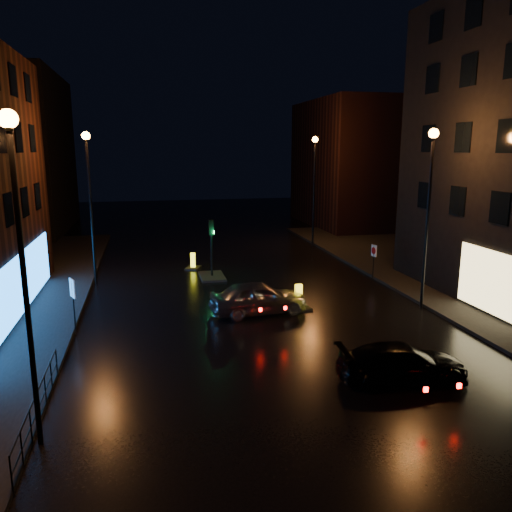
# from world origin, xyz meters

# --- Properties ---
(ground) EXTENTS (120.00, 120.00, 0.00)m
(ground) POSITION_xyz_m (0.00, 0.00, 0.00)
(ground) COLOR black
(ground) RESTS_ON ground
(pavement_right) EXTENTS (12.00, 44.00, 0.15)m
(pavement_right) POSITION_xyz_m (14.00, 8.00, 0.07)
(pavement_right) COLOR black
(pavement_right) RESTS_ON ground
(building_far_left) EXTENTS (8.00, 16.00, 14.00)m
(building_far_left) POSITION_xyz_m (-16.00, 35.00, 7.00)
(building_far_left) COLOR black
(building_far_left) RESTS_ON ground
(building_far_right) EXTENTS (8.00, 14.00, 12.00)m
(building_far_right) POSITION_xyz_m (15.00, 32.00, 6.00)
(building_far_right) COLOR black
(building_far_right) RESTS_ON ground
(street_lamp_lnear) EXTENTS (0.44, 0.44, 8.37)m
(street_lamp_lnear) POSITION_xyz_m (-7.80, -2.00, 5.56)
(street_lamp_lnear) COLOR black
(street_lamp_lnear) RESTS_ON ground
(street_lamp_lfar) EXTENTS (0.44, 0.44, 8.37)m
(street_lamp_lfar) POSITION_xyz_m (-7.80, 14.00, 5.56)
(street_lamp_lfar) COLOR black
(street_lamp_lfar) RESTS_ON ground
(street_lamp_rnear) EXTENTS (0.44, 0.44, 8.37)m
(street_lamp_rnear) POSITION_xyz_m (7.80, 6.00, 5.56)
(street_lamp_rnear) COLOR black
(street_lamp_rnear) RESTS_ON ground
(street_lamp_rfar) EXTENTS (0.44, 0.44, 8.37)m
(street_lamp_rfar) POSITION_xyz_m (7.80, 22.00, 5.56)
(street_lamp_rfar) COLOR black
(street_lamp_rfar) RESTS_ON ground
(traffic_signal) EXTENTS (1.40, 2.40, 3.45)m
(traffic_signal) POSITION_xyz_m (-1.20, 14.00, 0.50)
(traffic_signal) COLOR black
(traffic_signal) RESTS_ON ground
(guard_railing) EXTENTS (0.05, 6.04, 1.00)m
(guard_railing) POSITION_xyz_m (-8.00, -1.00, 0.74)
(guard_railing) COLOR black
(guard_railing) RESTS_ON ground
(silver_hatchback) EXTENTS (4.61, 2.16, 1.53)m
(silver_hatchback) POSITION_xyz_m (0.03, 6.95, 0.76)
(silver_hatchback) COLOR #96979D
(silver_hatchback) RESTS_ON ground
(dark_sedan) EXTENTS (4.43, 2.19, 1.24)m
(dark_sedan) POSITION_xyz_m (3.11, -0.75, 0.62)
(dark_sedan) COLOR black
(dark_sedan) RESTS_ON ground
(bollard_near) EXTENTS (1.08, 1.46, 1.18)m
(bollard_near) POSITION_xyz_m (2.07, 7.30, 0.26)
(bollard_near) COLOR black
(bollard_near) RESTS_ON ground
(bollard_far) EXTENTS (1.18, 1.38, 1.02)m
(bollard_far) POSITION_xyz_m (-2.08, 16.47, 0.22)
(bollard_far) COLOR black
(bollard_far) RESTS_ON ground
(road_sign_left) EXTENTS (0.29, 0.54, 2.37)m
(road_sign_left) POSITION_xyz_m (-7.90, 5.95, 1.78)
(road_sign_left) COLOR black
(road_sign_left) RESTS_ON ground
(road_sign_right) EXTENTS (0.13, 0.50, 2.05)m
(road_sign_right) POSITION_xyz_m (7.90, 11.49, 1.54)
(road_sign_right) COLOR black
(road_sign_right) RESTS_ON ground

